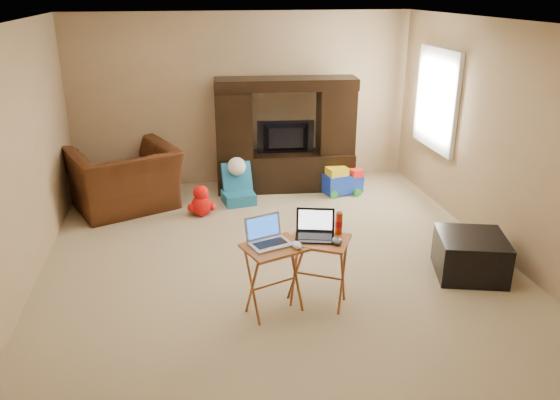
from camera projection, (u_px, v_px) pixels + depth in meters
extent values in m
plane|color=#C3AF87|center=(277.00, 261.00, 5.99)|extent=(5.50, 5.50, 0.00)
plane|color=silver|center=(276.00, 22.00, 5.07)|extent=(5.50, 5.50, 0.00)
plane|color=tan|center=(244.00, 100.00, 8.05)|extent=(5.00, 0.00, 5.00)
plane|color=tan|center=(364.00, 290.00, 3.01)|extent=(5.00, 0.00, 5.00)
plane|color=tan|center=(14.00, 165.00, 5.11)|extent=(0.00, 5.50, 5.50)
plane|color=tan|center=(502.00, 140.00, 5.95)|extent=(0.00, 5.50, 5.50)
plane|color=white|center=(438.00, 99.00, 7.31)|extent=(0.00, 1.20, 1.20)
cube|color=white|center=(436.00, 99.00, 7.31)|extent=(0.06, 1.14, 1.34)
cube|color=black|center=(286.00, 135.00, 7.86)|extent=(2.03, 0.66, 1.63)
imported|color=black|center=(286.00, 138.00, 7.83)|extent=(0.83, 0.19, 0.48)
imported|color=#431F0E|center=(125.00, 179.00, 7.27)|extent=(1.63, 1.54, 0.84)
cube|color=black|center=(470.00, 255.00, 5.64)|extent=(0.83, 0.83, 0.43)
cube|color=#9C6025|center=(274.00, 279.00, 4.95)|extent=(0.62, 0.56, 0.67)
cube|color=#9F5326|center=(319.00, 272.00, 5.08)|extent=(0.65, 0.61, 0.67)
cube|color=#B0B0B5|center=(270.00, 233.00, 4.80)|extent=(0.42, 0.38, 0.24)
cube|color=black|center=(315.00, 226.00, 4.92)|extent=(0.41, 0.37, 0.24)
ellipsoid|color=white|center=(297.00, 245.00, 4.78)|extent=(0.11, 0.15, 0.06)
ellipsoid|color=#404145|center=(337.00, 241.00, 4.86)|extent=(0.10, 0.15, 0.06)
cylinder|color=red|center=(339.00, 223.00, 5.02)|extent=(0.07, 0.07, 0.21)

